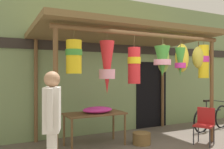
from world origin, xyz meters
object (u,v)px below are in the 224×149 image
display_table (95,116)px  wicker_basket_by_table (142,138)px  flower_heap_on_table (98,110)px  parked_bicycle (212,118)px  folding_chair (205,122)px  vendor_in_orange (52,119)px

display_table → wicker_basket_by_table: display_table is taller
flower_heap_on_table → wicker_basket_by_table: (0.94, -0.36, -0.69)m
flower_heap_on_table → parked_bicycle: 3.63m
folding_chair → parked_bicycle: (1.31, 0.92, -0.16)m
display_table → wicker_basket_by_table: (1.01, -0.41, -0.54)m
display_table → vendor_in_orange: (-1.38, -1.67, 0.33)m
display_table → flower_heap_on_table: 0.17m
display_table → folding_chair: size_ratio=1.63×
display_table → wicker_basket_by_table: bearing=-22.1°
folding_chair → vendor_in_orange: bearing=-170.6°
parked_bicycle → vendor_in_orange: (-5.04, -1.54, 0.65)m
wicker_basket_by_table → folding_chair: bearing=-25.5°
display_table → parked_bicycle: parked_bicycle is taller
folding_chair → parked_bicycle: bearing=35.0°
folding_chair → flower_heap_on_table: bearing=156.3°
display_table → wicker_basket_by_table: size_ratio=3.27×
folding_chair → parked_bicycle: 1.60m
display_table → folding_chair: bearing=-24.1°
wicker_basket_by_table → vendor_in_orange: (-2.39, -1.26, 0.86)m
folding_chair → vendor_in_orange: 3.82m
vendor_in_orange → flower_heap_on_table: bearing=48.4°
folding_chair → vendor_in_orange: (-3.73, -0.62, 0.49)m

